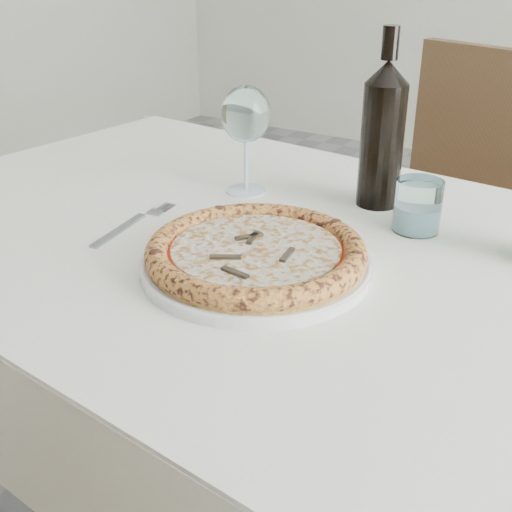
% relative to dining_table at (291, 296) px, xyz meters
% --- Properties ---
extents(dining_table, '(1.51, 0.98, 0.76)m').
position_rel_dining_table_xyz_m(dining_table, '(0.00, 0.00, 0.00)').
color(dining_table, brown).
rests_on(dining_table, floor).
extents(chair_far, '(0.55, 0.55, 0.93)m').
position_rel_dining_table_xyz_m(chair_far, '(0.02, 0.79, -0.13)').
color(chair_far, brown).
rests_on(chair_far, floor).
extents(plate, '(0.31, 0.31, 0.02)m').
position_rel_dining_table_xyz_m(plate, '(0.00, -0.10, 0.10)').
color(plate, silver).
rests_on(plate, dining_table).
extents(pizza, '(0.29, 0.29, 0.03)m').
position_rel_dining_table_xyz_m(pizza, '(-0.00, -0.10, 0.12)').
color(pizza, '#DC934A').
rests_on(pizza, plate).
extents(fork, '(0.03, 0.19, 0.00)m').
position_rel_dining_table_xyz_m(fork, '(-0.24, -0.08, 0.09)').
color(fork, gray).
rests_on(fork, dining_table).
extents(wine_glass, '(0.08, 0.08, 0.19)m').
position_rel_dining_table_xyz_m(wine_glass, '(-0.17, 0.14, 0.22)').
color(wine_glass, silver).
rests_on(wine_glass, dining_table).
extents(tumbler, '(0.07, 0.07, 0.08)m').
position_rel_dining_table_xyz_m(tumbler, '(0.14, 0.14, 0.12)').
color(tumbler, white).
rests_on(tumbler, dining_table).
extents(wine_bottle, '(0.07, 0.07, 0.28)m').
position_rel_dining_table_xyz_m(wine_bottle, '(0.04, 0.21, 0.21)').
color(wine_bottle, black).
rests_on(wine_bottle, dining_table).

